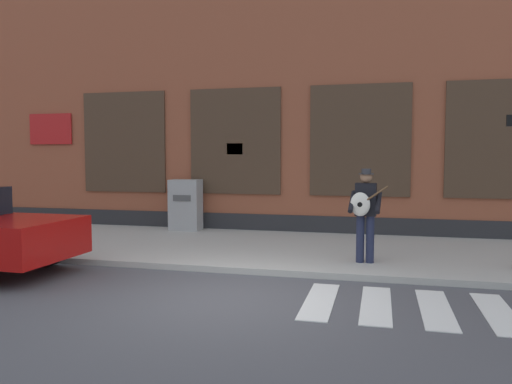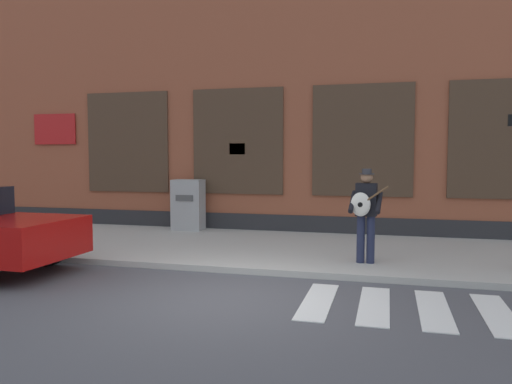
# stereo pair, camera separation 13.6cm
# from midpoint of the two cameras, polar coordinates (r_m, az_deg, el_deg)

# --- Properties ---
(ground_plane) EXTENTS (160.00, 160.00, 0.00)m
(ground_plane) POSITION_cam_midpoint_polar(r_m,az_deg,el_deg) (7.62, -3.69, -11.92)
(ground_plane) COLOR #4C4C51
(sidewalk) EXTENTS (28.00, 4.53, 0.12)m
(sidewalk) POSITION_cam_midpoint_polar(r_m,az_deg,el_deg) (11.11, 2.18, -6.52)
(sidewalk) COLOR #ADAAA3
(sidewalk) RESTS_ON ground
(building_backdrop) EXTENTS (28.00, 4.06, 9.13)m
(building_backdrop) POSITION_cam_midpoint_polar(r_m,az_deg,el_deg) (15.31, 5.59, 13.30)
(building_backdrop) COLOR brown
(building_backdrop) RESTS_ON ground
(crosswalk) EXTENTS (5.20, 1.90, 0.01)m
(crosswalk) POSITION_cam_midpoint_polar(r_m,az_deg,el_deg) (7.57, 25.49, -12.38)
(crosswalk) COLOR silver
(crosswalk) RESTS_ON ground
(busker) EXTENTS (0.71, 0.55, 1.76)m
(busker) POSITION_cam_midpoint_polar(r_m,az_deg,el_deg) (9.46, 11.93, -1.97)
(busker) COLOR #1E233D
(busker) RESTS_ON sidewalk
(utility_box) EXTENTS (0.82, 0.52, 1.36)m
(utility_box) POSITION_cam_midpoint_polar(r_m,az_deg,el_deg) (13.58, -8.34, -1.47)
(utility_box) COLOR #9E9E9E
(utility_box) RESTS_ON sidewalk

